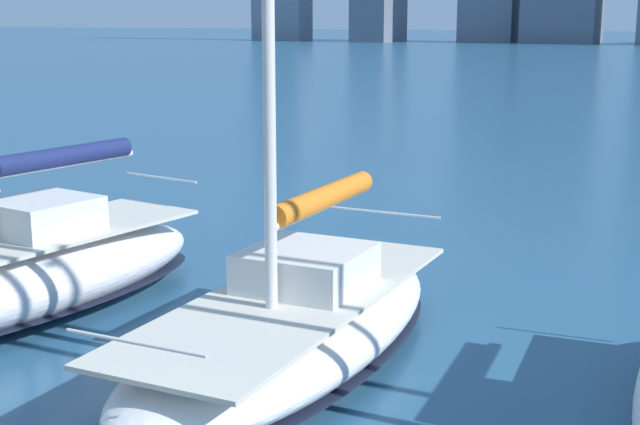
# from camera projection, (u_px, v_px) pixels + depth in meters

# --- Properties ---
(sailboat_orange) EXTENTS (2.70, 7.49, 10.98)m
(sailboat_orange) POSITION_uv_depth(u_px,v_px,m) (293.00, 322.00, 12.19)
(sailboat_orange) COLOR white
(sailboat_orange) RESTS_ON ground
(sailboat_navy) EXTENTS (3.31, 7.25, 11.27)m
(sailboat_navy) POSITION_uv_depth(u_px,v_px,m) (26.00, 270.00, 14.18)
(sailboat_navy) COLOR white
(sailboat_navy) RESTS_ON ground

